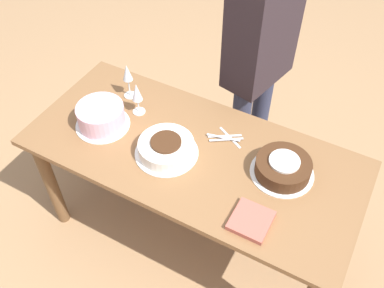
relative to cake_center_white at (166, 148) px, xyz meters
The scene contains 10 objects.
ground_plane 0.79m from the cake_center_white, 144.98° to the right, with size 12.00×12.00×0.00m, color #A87F56.
dining_table 0.20m from the cake_center_white, 144.98° to the right, with size 1.66×0.75×0.75m.
cake_center_white is the anchor object (origin of this frame).
cake_front_chocolate 0.55m from the cake_center_white, 164.28° to the right, with size 0.30×0.30×0.09m.
cake_back_decorated 0.39m from the cake_center_white, ahead, with size 0.28×0.28×0.12m.
wine_glass_near 0.34m from the cake_center_white, 33.03° to the right, with size 0.07×0.07×0.19m.
wine_glass_far 0.49m from the cake_center_white, 34.15° to the right, with size 0.07×0.07×0.21m.
fork_pile 0.31m from the cake_center_white, 132.99° to the right, with size 0.19×0.12×0.01m.
napkin_stack 0.54m from the cake_center_white, 162.30° to the left, with size 0.16×0.17×0.02m.
person_cutting 0.75m from the cake_center_white, 103.25° to the right, with size 0.30×0.44×1.61m.
Camera 1 is at (-0.66, 1.22, 2.30)m, focal length 40.00 mm.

